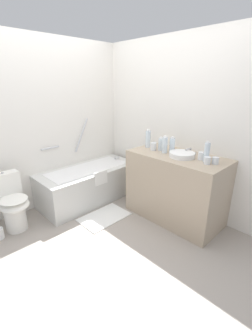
{
  "coord_description": "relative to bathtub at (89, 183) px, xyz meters",
  "views": [
    {
      "loc": [
        -1.36,
        -1.82,
        1.75
      ],
      "look_at": [
        0.54,
        0.13,
        0.73
      ],
      "focal_mm": 24.36,
      "sensor_mm": 36.0,
      "label": 1
    }
  ],
  "objects": [
    {
      "name": "water_bottle_1",
      "position": [
        0.54,
        -0.73,
        0.74
      ],
      "size": [
        0.07,
        0.07,
        0.25
      ],
      "color": "silver",
      "rests_on": "vanity_counter"
    },
    {
      "name": "bath_mat",
      "position": [
        -0.18,
        -0.59,
        -0.27
      ],
      "size": [
        0.67,
        0.42,
        0.01
      ],
      "primitive_type": "cube",
      "color": "white",
      "rests_on": "ground_plane"
    },
    {
      "name": "ground_plane",
      "position": [
        -0.51,
        -0.93,
        -0.28
      ],
      "size": [
        3.7,
        3.7,
        0.0
      ],
      "primitive_type": "plane",
      "color": "#9E9389"
    },
    {
      "name": "drinking_glass_1",
      "position": [
        0.54,
        -1.72,
        0.66
      ],
      "size": [
        0.07,
        0.07,
        0.08
      ],
      "primitive_type": "cylinder",
      "color": "white",
      "rests_on": "vanity_counter"
    },
    {
      "name": "wall_back_tiled",
      "position": [
        -0.51,
        0.39,
        0.9
      ],
      "size": [
        3.1,
        0.1,
        2.35
      ],
      "primitive_type": "cube",
      "color": "white",
      "rests_on": "ground_plane"
    },
    {
      "name": "sink_basin",
      "position": [
        0.49,
        -1.32,
        0.65
      ],
      "size": [
        0.31,
        0.31,
        0.06
      ],
      "primitive_type": "cylinder",
      "color": "white",
      "rests_on": "vanity_counter"
    },
    {
      "name": "sink_faucet",
      "position": [
        0.67,
        -1.32,
        0.65
      ],
      "size": [
        0.13,
        0.15,
        0.08
      ],
      "color": "#BBBBC0",
      "rests_on": "vanity_counter"
    },
    {
      "name": "bathtub",
      "position": [
        0.0,
        0.0,
        0.0
      ],
      "size": [
        1.54,
        0.68,
        1.23
      ],
      "color": "silver",
      "rests_on": "ground_plane"
    },
    {
      "name": "drinking_glass_0",
      "position": [
        0.46,
        -1.66,
        0.66
      ],
      "size": [
        0.07,
        0.07,
        0.08
      ],
      "primitive_type": "cylinder",
      "color": "white",
      "rests_on": "vanity_counter"
    },
    {
      "name": "drinking_glass_2",
      "position": [
        0.48,
        -0.88,
        0.67
      ],
      "size": [
        0.08,
        0.08,
        0.1
      ],
      "primitive_type": "cylinder",
      "color": "white",
      "rests_on": "vanity_counter"
    },
    {
      "name": "drinking_glass_3",
      "position": [
        0.56,
        -1.54,
        0.66
      ],
      "size": [
        0.07,
        0.07,
        0.09
      ],
      "primitive_type": "cylinder",
      "color": "white",
      "rests_on": "vanity_counter"
    },
    {
      "name": "water_bottle_2",
      "position": [
        0.48,
        -1.06,
        0.72
      ],
      "size": [
        0.07,
        0.07,
        0.23
      ],
      "color": "silver",
      "rests_on": "vanity_counter"
    },
    {
      "name": "water_bottle_4",
      "position": [
        0.54,
        -0.95,
        0.7
      ],
      "size": [
        0.06,
        0.06,
        0.18
      ],
      "color": "silver",
      "rests_on": "vanity_counter"
    },
    {
      "name": "wall_right_mirror",
      "position": [
        0.89,
        -0.93,
        0.9
      ],
      "size": [
        0.1,
        2.95,
        2.35
      ],
      "primitive_type": "cube",
      "color": "white",
      "rests_on": "ground_plane"
    },
    {
      "name": "vanity_counter",
      "position": [
        0.52,
        -1.24,
        0.17
      ],
      "size": [
        0.64,
        1.24,
        0.9
      ],
      "primitive_type": "cube",
      "color": "tan",
      "rests_on": "ground_plane"
    },
    {
      "name": "toilet",
      "position": [
        -1.15,
        0.01,
        0.07
      ],
      "size": [
        0.35,
        0.48,
        0.73
      ],
      "rotation": [
        0.0,
        0.0,
        -1.55
      ],
      "color": "white",
      "rests_on": "ground_plane"
    },
    {
      "name": "water_bottle_0",
      "position": [
        0.53,
        -1.61,
        0.73
      ],
      "size": [
        0.06,
        0.06,
        0.25
      ],
      "color": "silver",
      "rests_on": "vanity_counter"
    },
    {
      "name": "water_bottle_3",
      "position": [
        0.56,
        -1.12,
        0.72
      ],
      "size": [
        0.07,
        0.07,
        0.21
      ],
      "color": "silver",
      "rests_on": "vanity_counter"
    }
  ]
}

